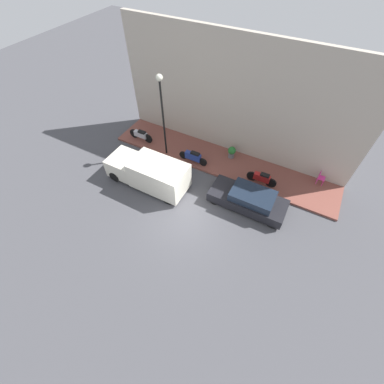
{
  "coord_description": "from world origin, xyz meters",
  "views": [
    {
      "loc": [
        -7.14,
        -4.27,
        11.82
      ],
      "look_at": [
        1.25,
        0.21,
        0.6
      ],
      "focal_mm": 24.0,
      "sensor_mm": 36.0,
      "label": 1
    }
  ],
  "objects_px": {
    "delivery_van": "(148,172)",
    "potted_plant": "(232,152)",
    "scooter_silver": "(141,135)",
    "motorcycle_blue": "(193,157)",
    "streetlamp": "(162,103)",
    "parked_car": "(249,199)",
    "motorcycle_red": "(262,178)",
    "cafe_chair": "(321,177)"
  },
  "relations": [
    {
      "from": "cafe_chair",
      "to": "motorcycle_blue",
      "type": "bearing_deg",
      "value": 104.28
    },
    {
      "from": "parked_car",
      "to": "delivery_van",
      "type": "bearing_deg",
      "value": 101.04
    },
    {
      "from": "parked_car",
      "to": "cafe_chair",
      "type": "height_order",
      "value": "parked_car"
    },
    {
      "from": "streetlamp",
      "to": "potted_plant",
      "type": "relative_size",
      "value": 6.59
    },
    {
      "from": "parked_car",
      "to": "motorcycle_blue",
      "type": "xyz_separation_m",
      "value": [
        1.66,
        4.41,
        0.01
      ]
    },
    {
      "from": "delivery_van",
      "to": "potted_plant",
      "type": "xyz_separation_m",
      "value": [
        4.45,
        -3.56,
        -0.35
      ]
    },
    {
      "from": "motorcycle_red",
      "to": "motorcycle_blue",
      "type": "bearing_deg",
      "value": 93.36
    },
    {
      "from": "scooter_silver",
      "to": "motorcycle_red",
      "type": "bearing_deg",
      "value": -90.16
    },
    {
      "from": "motorcycle_blue",
      "to": "motorcycle_red",
      "type": "relative_size",
      "value": 1.08
    },
    {
      "from": "parked_car",
      "to": "motorcycle_red",
      "type": "relative_size",
      "value": 2.33
    },
    {
      "from": "parked_car",
      "to": "cafe_chair",
      "type": "bearing_deg",
      "value": -41.92
    },
    {
      "from": "delivery_van",
      "to": "streetlamp",
      "type": "distance_m",
      "value": 4.06
    },
    {
      "from": "cafe_chair",
      "to": "potted_plant",
      "type": "bearing_deg",
      "value": 93.26
    },
    {
      "from": "delivery_van",
      "to": "motorcycle_blue",
      "type": "height_order",
      "value": "delivery_van"
    },
    {
      "from": "parked_car",
      "to": "potted_plant",
      "type": "relative_size",
      "value": 5.25
    },
    {
      "from": "scooter_silver",
      "to": "potted_plant",
      "type": "distance_m",
      "value": 6.53
    },
    {
      "from": "motorcycle_blue",
      "to": "potted_plant",
      "type": "bearing_deg",
      "value": -51.3
    },
    {
      "from": "scooter_silver",
      "to": "potted_plant",
      "type": "relative_size",
      "value": 2.28
    },
    {
      "from": "motorcycle_blue",
      "to": "motorcycle_red",
      "type": "distance_m",
      "value": 4.56
    },
    {
      "from": "streetlamp",
      "to": "potted_plant",
      "type": "xyz_separation_m",
      "value": [
        1.67,
        -4.08,
        -3.27
      ]
    },
    {
      "from": "delivery_van",
      "to": "potted_plant",
      "type": "relative_size",
      "value": 6.13
    },
    {
      "from": "delivery_van",
      "to": "scooter_silver",
      "type": "relative_size",
      "value": 2.68
    },
    {
      "from": "streetlamp",
      "to": "potted_plant",
      "type": "height_order",
      "value": "streetlamp"
    },
    {
      "from": "motorcycle_red",
      "to": "cafe_chair",
      "type": "xyz_separation_m",
      "value": [
        1.68,
        -3.1,
        0.06
      ]
    },
    {
      "from": "scooter_silver",
      "to": "potted_plant",
      "type": "bearing_deg",
      "value": -78.19
    },
    {
      "from": "parked_car",
      "to": "scooter_silver",
      "type": "xyz_separation_m",
      "value": [
        1.95,
        8.77,
        -0.0
      ]
    },
    {
      "from": "cafe_chair",
      "to": "scooter_silver",
      "type": "bearing_deg",
      "value": 97.85
    },
    {
      "from": "cafe_chair",
      "to": "motorcycle_red",
      "type": "bearing_deg",
      "value": 118.44
    },
    {
      "from": "delivery_van",
      "to": "motorcycle_red",
      "type": "xyz_separation_m",
      "value": [
        3.09,
        -6.08,
        -0.36
      ]
    },
    {
      "from": "delivery_van",
      "to": "cafe_chair",
      "type": "bearing_deg",
      "value": -62.56
    },
    {
      "from": "scooter_silver",
      "to": "delivery_van",
      "type": "bearing_deg",
      "value": -137.73
    },
    {
      "from": "motorcycle_red",
      "to": "cafe_chair",
      "type": "height_order",
      "value": "cafe_chair"
    },
    {
      "from": "motorcycle_blue",
      "to": "scooter_silver",
      "type": "bearing_deg",
      "value": 86.17
    },
    {
      "from": "motorcycle_blue",
      "to": "parked_car",
      "type": "bearing_deg",
      "value": -110.62
    },
    {
      "from": "parked_car",
      "to": "motorcycle_red",
      "type": "height_order",
      "value": "parked_car"
    },
    {
      "from": "scooter_silver",
      "to": "motorcycle_blue",
      "type": "bearing_deg",
      "value": -93.83
    },
    {
      "from": "scooter_silver",
      "to": "motorcycle_blue",
      "type": "xyz_separation_m",
      "value": [
        -0.29,
        -4.36,
        0.01
      ]
    },
    {
      "from": "delivery_van",
      "to": "streetlamp",
      "type": "relative_size",
      "value": 0.93
    },
    {
      "from": "motorcycle_red",
      "to": "streetlamp",
      "type": "xyz_separation_m",
      "value": [
        -0.31,
        6.6,
        3.28
      ]
    },
    {
      "from": "parked_car",
      "to": "motorcycle_blue",
      "type": "distance_m",
      "value": 4.72
    },
    {
      "from": "parked_car",
      "to": "potted_plant",
      "type": "xyz_separation_m",
      "value": [
        3.29,
        2.38,
        0.01
      ]
    },
    {
      "from": "motorcycle_blue",
      "to": "cafe_chair",
      "type": "bearing_deg",
      "value": -75.72
    }
  ]
}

